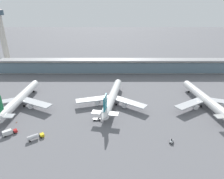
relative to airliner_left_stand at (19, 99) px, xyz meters
The scene contains 11 objects.
ground_plane 66.85m from the airliner_left_stand, ahead, with size 1200.00×1200.00×0.00m, color slate.
airliner_left_stand is the anchor object (origin of this frame).
airliner_centre_stand 65.62m from the airliner_left_stand, ahead, with size 50.24×66.08×17.67m.
airliner_right_stand 131.36m from the airliner_left_stand, ahead, with size 50.80×66.37×17.67m.
service_truck_under_wing_yellow 45.06m from the airliner_left_stand, 57.26° to the right, with size 8.36×6.73×2.95m.
service_truck_mid_apron_white 59.38m from the airliner_left_stand, 18.58° to the right, with size 6.85×2.09×2.70m.
service_truck_by_tail_grey 104.75m from the airliner_left_stand, 22.81° to the right, with size 2.71×3.30×2.05m.
service_truck_on_taxiway_red 35.17m from the airliner_left_stand, 76.01° to the right, with size 7.11×6.40×3.10m.
terminal_building 99.79m from the airliner_left_stand, 48.77° to the left, with size 255.54×12.80×15.20m.
control_tower 116.96m from the airliner_left_stand, 120.09° to the left, with size 12.00×12.00×69.76m.
safety_cone_alpha 23.44m from the airliner_left_stand, 72.73° to the right, with size 0.62×0.62×0.70m.
Camera 1 is at (-0.29, -110.57, 65.13)m, focal length 30.65 mm.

